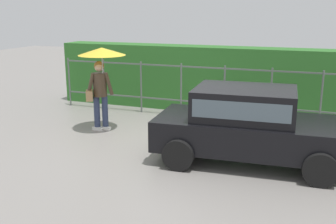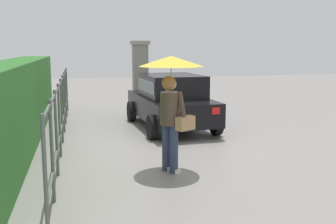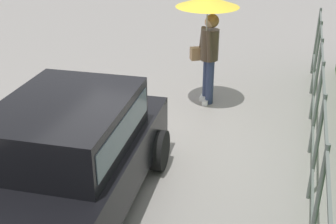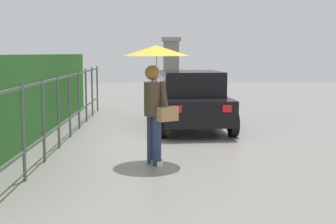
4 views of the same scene
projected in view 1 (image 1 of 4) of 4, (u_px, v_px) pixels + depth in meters
The scene contains 5 objects.
ground_plane at pixel (185, 147), 8.79m from camera, with size 40.00×40.00×0.00m, color gray.
car at pixel (249, 122), 7.79m from camera, with size 3.83×2.07×1.48m.
pedestrian at pixel (101, 67), 9.67m from camera, with size 1.14×1.14×2.06m.
fence_section at pixel (224, 90), 10.77m from camera, with size 9.88×0.05×1.50m.
hedge_row at pixel (232, 80), 11.64m from camera, with size 10.83×0.90×1.90m, color #2D6B28.
Camera 1 is at (2.59, -7.92, 2.93)m, focal length 42.76 mm.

